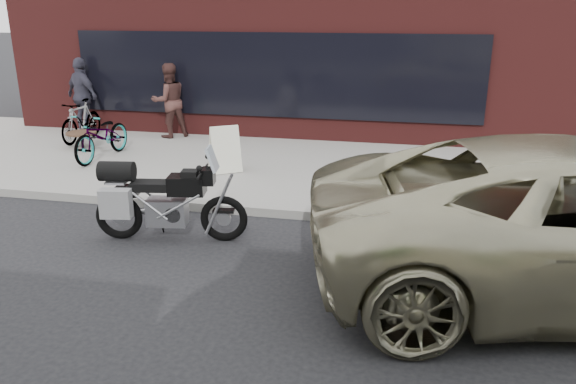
{
  "coord_description": "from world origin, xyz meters",
  "views": [
    {
      "loc": [
        1.3,
        -4.32,
        3.31
      ],
      "look_at": [
        -0.25,
        2.87,
        0.85
      ],
      "focal_mm": 35.0,
      "sensor_mm": 36.0,
      "label": 1
    }
  ],
  "objects_px": {
    "motorcycle": "(160,200)",
    "bicycle_front": "(102,135)",
    "bicycle_rear": "(81,121)",
    "sandwich_sign": "(225,149)",
    "cafe_patron_right": "(83,96)",
    "cafe_patron_left": "(169,101)",
    "cafe_table": "(81,134)"
  },
  "relations": [
    {
      "from": "motorcycle",
      "to": "bicycle_front",
      "type": "relative_size",
      "value": 1.17
    },
    {
      "from": "bicycle_rear",
      "to": "cafe_patron_left",
      "type": "relative_size",
      "value": 0.91
    },
    {
      "from": "bicycle_rear",
      "to": "sandwich_sign",
      "type": "distance_m",
      "value": 4.58
    },
    {
      "from": "motorcycle",
      "to": "cafe_table",
      "type": "distance_m",
      "value": 5.73
    },
    {
      "from": "motorcycle",
      "to": "cafe_patron_right",
      "type": "height_order",
      "value": "cafe_patron_right"
    },
    {
      "from": "motorcycle",
      "to": "cafe_patron_right",
      "type": "xyz_separation_m",
      "value": [
        -4.72,
        5.81,
        0.49
      ]
    },
    {
      "from": "bicycle_rear",
      "to": "sandwich_sign",
      "type": "relative_size",
      "value": 1.82
    },
    {
      "from": "motorcycle",
      "to": "bicycle_front",
      "type": "height_order",
      "value": "motorcycle"
    },
    {
      "from": "motorcycle",
      "to": "bicycle_rear",
      "type": "xyz_separation_m",
      "value": [
        -4.29,
        4.96,
        0.03
      ]
    },
    {
      "from": "motorcycle",
      "to": "cafe_table",
      "type": "height_order",
      "value": "motorcycle"
    },
    {
      "from": "motorcycle",
      "to": "bicycle_front",
      "type": "xyz_separation_m",
      "value": [
        -2.93,
        3.55,
        0.04
      ]
    },
    {
      "from": "cafe_patron_left",
      "to": "cafe_patron_right",
      "type": "height_order",
      "value": "cafe_patron_right"
    },
    {
      "from": "cafe_table",
      "to": "cafe_patron_left",
      "type": "height_order",
      "value": "cafe_patron_left"
    },
    {
      "from": "motorcycle",
      "to": "bicycle_rear",
      "type": "distance_m",
      "value": 6.56
    },
    {
      "from": "cafe_patron_left",
      "to": "cafe_patron_right",
      "type": "bearing_deg",
      "value": -41.68
    },
    {
      "from": "bicycle_rear",
      "to": "motorcycle",
      "type": "bearing_deg",
      "value": -48.0
    },
    {
      "from": "bicycle_front",
      "to": "cafe_patron_left",
      "type": "relative_size",
      "value": 1.05
    },
    {
      "from": "bicycle_front",
      "to": "bicycle_rear",
      "type": "xyz_separation_m",
      "value": [
        -1.36,
        1.41,
        -0.01
      ]
    },
    {
      "from": "cafe_table",
      "to": "cafe_patron_left",
      "type": "distance_m",
      "value": 2.26
    },
    {
      "from": "cafe_patron_left",
      "to": "bicycle_rear",
      "type": "bearing_deg",
      "value": -17.87
    },
    {
      "from": "bicycle_front",
      "to": "cafe_table",
      "type": "height_order",
      "value": "bicycle_front"
    },
    {
      "from": "bicycle_front",
      "to": "cafe_table",
      "type": "xyz_separation_m",
      "value": [
        -0.93,
        0.68,
        -0.15
      ]
    },
    {
      "from": "cafe_table",
      "to": "motorcycle",
      "type": "bearing_deg",
      "value": -47.6
    },
    {
      "from": "bicycle_front",
      "to": "sandwich_sign",
      "type": "distance_m",
      "value": 2.89
    },
    {
      "from": "bicycle_rear",
      "to": "cafe_patron_left",
      "type": "bearing_deg",
      "value": 24.91
    },
    {
      "from": "sandwich_sign",
      "to": "cafe_patron_left",
      "type": "relative_size",
      "value": 0.5
    },
    {
      "from": "bicycle_front",
      "to": "bicycle_rear",
      "type": "relative_size",
      "value": 1.16
    },
    {
      "from": "bicycle_front",
      "to": "cafe_patron_left",
      "type": "height_order",
      "value": "cafe_patron_left"
    },
    {
      "from": "motorcycle",
      "to": "sandwich_sign",
      "type": "distance_m",
      "value": 3.21
    },
    {
      "from": "motorcycle",
      "to": "bicycle_rear",
      "type": "bearing_deg",
      "value": 121.77
    },
    {
      "from": "motorcycle",
      "to": "bicycle_front",
      "type": "bearing_deg",
      "value": 120.43
    },
    {
      "from": "motorcycle",
      "to": "cafe_patron_right",
      "type": "bearing_deg",
      "value": 119.92
    }
  ]
}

